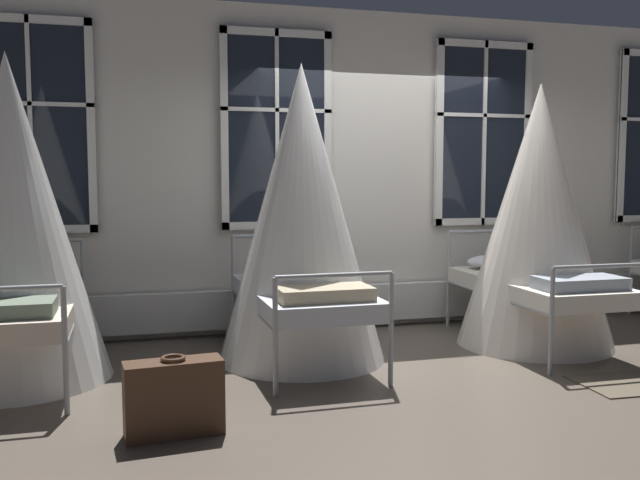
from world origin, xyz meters
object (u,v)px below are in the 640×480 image
cot_first (12,224)px  suitcase_dark (174,398)px  cot_second (302,218)px  cot_third (537,220)px

cot_first → suitcase_dark: 2.01m
cot_second → suitcase_dark: 2.06m
cot_third → suitcase_dark: bearing=113.8°
cot_first → cot_third: size_ratio=1.03×
cot_first → cot_second: 2.17m
suitcase_dark → cot_second: bearing=46.9°
cot_first → cot_third: bearing=-90.6°
cot_first → cot_second: cot_second is taller
cot_third → suitcase_dark: size_ratio=4.00×
suitcase_dark → cot_first: bearing=120.7°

